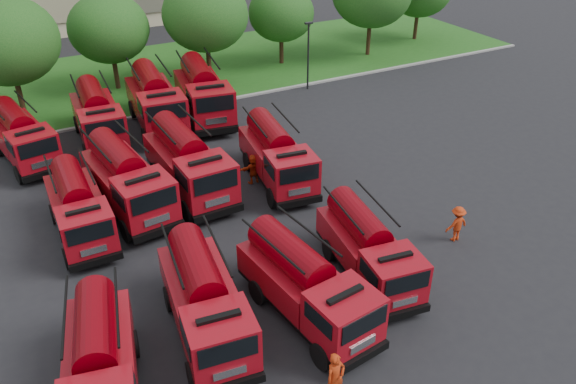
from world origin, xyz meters
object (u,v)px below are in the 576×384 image
at_px(firefighter_2, 363,270).
at_px(firefighter_5, 254,182).
at_px(fire_truck_3, 368,248).
at_px(firefighter_4, 111,327).
at_px(fire_truck_4, 79,208).
at_px(fire_truck_2, 306,285).
at_px(fire_truck_8, 22,136).
at_px(fire_truck_9, 98,116).
at_px(fire_truck_10, 155,100).
at_px(fire_truck_6, 188,162).
at_px(fire_truck_11, 203,92).
at_px(firefighter_3, 454,239).
at_px(fire_truck_0, 99,365).
at_px(fire_truck_7, 277,155).
at_px(fire_truck_5, 127,180).
at_px(fire_truck_1, 205,300).

xyz_separation_m(firefighter_2, firefighter_5, (-0.92, 9.23, 0.00)).
distance_m(fire_truck_3, firefighter_4, 10.72).
bearing_deg(fire_truck_4, firefighter_5, 4.45).
relative_size(fire_truck_2, fire_truck_8, 0.97).
bearing_deg(fire_truck_9, firefighter_2, -65.75).
bearing_deg(fire_truck_10, fire_truck_6, -90.75).
bearing_deg(fire_truck_4, firefighter_4, -92.34).
bearing_deg(fire_truck_11, firefighter_2, -80.77).
distance_m(firefighter_2, firefighter_3, 5.13).
bearing_deg(fire_truck_3, fire_truck_6, 120.20).
height_order(fire_truck_0, firefighter_3, fire_truck_0).
distance_m(fire_truck_2, firefighter_3, 8.91).
xyz_separation_m(fire_truck_3, fire_truck_9, (-7.10, 19.01, 0.21)).
xyz_separation_m(fire_truck_6, fire_truck_9, (-2.87, 8.68, -0.06)).
distance_m(fire_truck_3, fire_truck_7, 9.14).
bearing_deg(fire_truck_0, fire_truck_7, 52.94).
relative_size(fire_truck_4, fire_truck_11, 0.79).
xyz_separation_m(fire_truck_0, fire_truck_8, (-0.29, 19.35, 0.11)).
relative_size(fire_truck_5, firefighter_2, 4.44).
height_order(fire_truck_1, fire_truck_9, fire_truck_9).
relative_size(fire_truck_7, fire_truck_11, 0.87).
bearing_deg(fire_truck_1, fire_truck_7, 56.89).
bearing_deg(fire_truck_6, fire_truck_11, 62.80).
xyz_separation_m(fire_truck_8, firefighter_5, (10.72, -8.66, -1.58)).
xyz_separation_m(fire_truck_4, fire_truck_8, (-1.47, 9.32, 0.09)).
relative_size(fire_truck_1, fire_truck_8, 0.96).
xyz_separation_m(fire_truck_0, fire_truck_6, (7.06, 11.48, 0.25)).
distance_m(fire_truck_2, fire_truck_11, 20.52).
xyz_separation_m(fire_truck_7, fire_truck_10, (-3.63, 10.38, 0.21)).
height_order(fire_truck_3, fire_truck_5, fire_truck_5).
xyz_separation_m(fire_truck_10, firefighter_5, (2.40, -9.97, -1.81)).
bearing_deg(fire_truck_11, fire_truck_0, -109.85).
distance_m(fire_truck_4, fire_truck_7, 10.48).
distance_m(fire_truck_7, firefighter_5, 2.05).
xyz_separation_m(fire_truck_3, fire_truck_7, (0.37, 9.13, 0.14)).
height_order(fire_truck_4, fire_truck_5, fire_truck_5).
xyz_separation_m(fire_truck_3, firefighter_4, (-10.43, 2.00, -1.45)).
bearing_deg(fire_truck_5, fire_truck_10, 58.98).
xyz_separation_m(fire_truck_7, fire_truck_11, (-0.38, 10.18, 0.23)).
distance_m(fire_truck_1, firefighter_5, 11.47).
distance_m(fire_truck_7, fire_truck_10, 11.00).
bearing_deg(fire_truck_0, fire_truck_6, 69.93).
bearing_deg(fire_truck_3, fire_truck_2, -157.60).
xyz_separation_m(fire_truck_7, firefighter_2, (-0.31, -8.83, -1.60)).
height_order(fire_truck_5, fire_truck_6, fire_truck_6).
height_order(fire_truck_3, fire_truck_10, fire_truck_10).
distance_m(fire_truck_1, fire_truck_5, 9.96).
distance_m(fire_truck_1, fire_truck_7, 11.78).
bearing_deg(firefighter_4, fire_truck_1, -160.06).
relative_size(fire_truck_0, fire_truck_10, 0.83).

